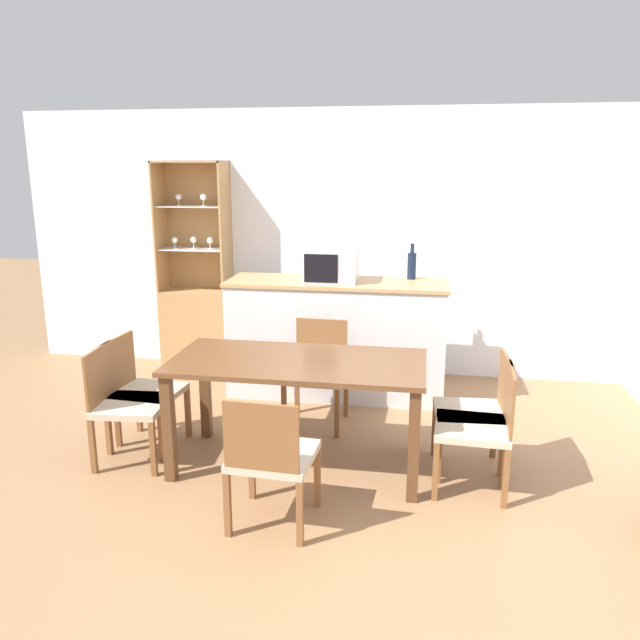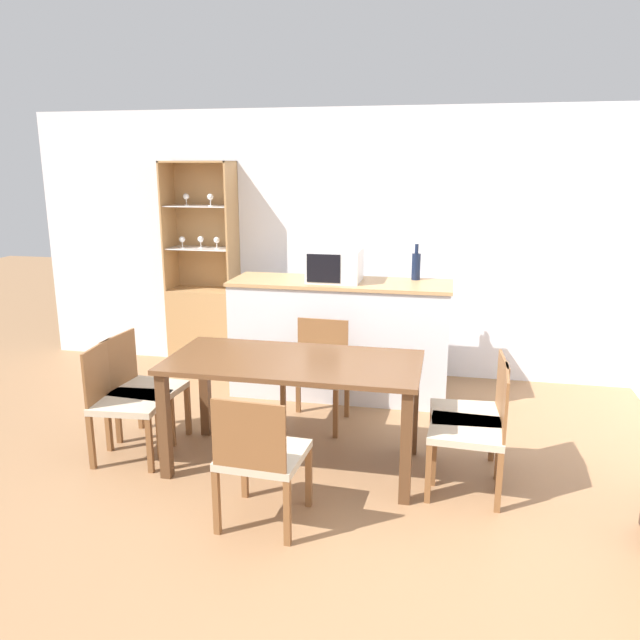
% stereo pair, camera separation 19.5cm
% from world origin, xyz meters
% --- Properties ---
extents(ground_plane, '(18.00, 18.00, 0.00)m').
position_xyz_m(ground_plane, '(0.00, 0.00, 0.00)').
color(ground_plane, '#936B47').
extents(wall_back, '(6.80, 0.06, 2.55)m').
position_xyz_m(wall_back, '(0.00, 2.63, 1.27)').
color(wall_back, silver).
rests_on(wall_back, ground_plane).
extents(kitchen_counter, '(1.93, 0.61, 1.04)m').
position_xyz_m(kitchen_counter, '(-0.09, 1.91, 0.52)').
color(kitchen_counter, silver).
rests_on(kitchen_counter, ground_plane).
extents(display_cabinet, '(0.68, 0.35, 2.06)m').
position_xyz_m(display_cabinet, '(-1.59, 2.43, 0.59)').
color(display_cabinet, tan).
rests_on(display_cabinet, ground_plane).
extents(dining_table, '(1.70, 0.82, 0.76)m').
position_xyz_m(dining_table, '(-0.16, 0.48, 0.66)').
color(dining_table, brown).
rests_on(dining_table, ground_plane).
extents(dining_chair_side_left_near, '(0.49, 0.49, 0.82)m').
position_xyz_m(dining_chair_side_left_near, '(-1.35, 0.35, 0.42)').
color(dining_chair_side_left_near, '#C1B299').
rests_on(dining_chair_side_left_near, ground_plane).
extents(dining_chair_side_right_near, '(0.48, 0.48, 0.82)m').
position_xyz_m(dining_chair_side_right_near, '(1.04, 0.35, 0.42)').
color(dining_chair_side_right_near, '#C1B299').
rests_on(dining_chair_side_right_near, ground_plane).
extents(dining_chair_side_left_far, '(0.49, 0.49, 0.82)m').
position_xyz_m(dining_chair_side_left_far, '(-1.35, 0.61, 0.42)').
color(dining_chair_side_left_far, '#C1B299').
rests_on(dining_chair_side_left_far, ground_plane).
extents(dining_chair_side_right_far, '(0.48, 0.48, 0.82)m').
position_xyz_m(dining_chair_side_right_far, '(1.04, 0.60, 0.42)').
color(dining_chair_side_right_far, '#C1B299').
rests_on(dining_chair_side_right_far, ground_plane).
extents(dining_chair_head_near, '(0.48, 0.48, 0.82)m').
position_xyz_m(dining_chair_head_near, '(-0.16, -0.27, 0.42)').
color(dining_chair_head_near, '#C1B299').
rests_on(dining_chair_head_near, ground_plane).
extents(dining_chair_head_far, '(0.48, 0.48, 0.82)m').
position_xyz_m(dining_chair_head_far, '(-0.15, 1.23, 0.42)').
color(dining_chair_head_far, '#C1B299').
rests_on(dining_chair_head_far, ground_plane).
extents(microwave, '(0.45, 0.38, 0.28)m').
position_xyz_m(microwave, '(-0.14, 1.90, 1.18)').
color(microwave, silver).
rests_on(microwave, kitchen_counter).
extents(wine_bottle, '(0.08, 0.08, 0.32)m').
position_xyz_m(wine_bottle, '(0.54, 2.12, 1.16)').
color(wine_bottle, '#141E38').
rests_on(wine_bottle, kitchen_counter).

